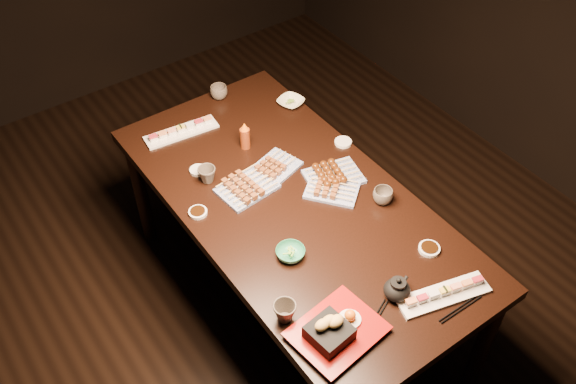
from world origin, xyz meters
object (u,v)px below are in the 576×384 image
object	(u,v)px
teacup_mid_right	(383,196)
condiment_bottle	(245,135)
teacup_far_right	(219,92)
teapot	(397,288)
yakitori_plate_right	(332,187)
edamame_bowl_cream	(291,102)
teacup_near_left	(285,312)
sushi_platter_far	(181,129)
dining_table	(294,257)
tempura_tray	(338,325)
yakitori_plate_center	(274,165)
sushi_platter_near	(444,292)
yakitori_plate_left	(247,185)
teacup_far_left	(207,175)
edamame_bowl_green	(290,253)

from	to	relation	value
teacup_mid_right	condiment_bottle	xyz separation A→B (m)	(-0.28, 0.65, 0.04)
teacup_far_right	teapot	bearing A→B (deg)	-94.10
yakitori_plate_right	teapot	xyz separation A→B (m)	(-0.15, -0.58, 0.02)
edamame_bowl_cream	teacup_near_left	xyz separation A→B (m)	(-0.77, -1.03, 0.02)
sushi_platter_far	teacup_mid_right	distance (m)	1.03
dining_table	tempura_tray	size ratio (longest dim) A/B	5.68
teacup_near_left	teapot	world-z (taller)	teapot
yakitori_plate_center	condiment_bottle	world-z (taller)	condiment_bottle
sushi_platter_near	teacup_near_left	distance (m)	0.61
sushi_platter_far	yakitori_plate_right	size ratio (longest dim) A/B	1.59
yakitori_plate_left	condiment_bottle	bearing A→B (deg)	52.74
tempura_tray	condiment_bottle	distance (m)	1.09
sushi_platter_far	teacup_far_left	bearing A→B (deg)	86.07
teacup_far_left	condiment_bottle	xyz separation A→B (m)	(0.26, 0.09, 0.03)
teacup_near_left	teapot	bearing A→B (deg)	-22.29
teacup_far_left	condiment_bottle	bearing A→B (deg)	19.85
yakitori_plate_center	condiment_bottle	distance (m)	0.21
teacup_far_right	edamame_bowl_cream	bearing A→B (deg)	-44.58
sushi_platter_far	teacup_mid_right	size ratio (longest dim) A/B	4.13
yakitori_plate_left	tempura_tray	distance (m)	0.82
sushi_platter_near	edamame_bowl_cream	size ratio (longest dim) A/B	2.88
yakitori_plate_left	yakitori_plate_right	bearing A→B (deg)	-42.65
yakitori_plate_left	teacup_near_left	distance (m)	0.69
teacup_mid_right	edamame_bowl_green	bearing A→B (deg)	-178.27
yakitori_plate_left	teacup_far_left	world-z (taller)	teacup_far_left
yakitori_plate_right	teacup_mid_right	bearing A→B (deg)	-0.39
yakitori_plate_right	teacup_mid_right	xyz separation A→B (m)	(0.14, -0.18, 0.01)
yakitori_plate_left	teacup_far_left	bearing A→B (deg)	121.03
edamame_bowl_green	sushi_platter_near	bearing A→B (deg)	-54.14
dining_table	teacup_far_left	bearing A→B (deg)	132.58
teacup_near_left	sushi_platter_near	bearing A→B (deg)	-26.16
teacup_mid_right	teacup_near_left	bearing A→B (deg)	-160.67
dining_table	teacup_far_left	xyz separation A→B (m)	(-0.24, 0.33, 0.41)
yakitori_plate_center	edamame_bowl_green	xyz separation A→B (m)	(-0.23, -0.45, -0.01)
sushi_platter_near	edamame_bowl_green	bearing A→B (deg)	140.71
yakitori_plate_right	teapot	size ratio (longest dim) A/B	1.88
edamame_bowl_cream	condiment_bottle	world-z (taller)	condiment_bottle
sushi_platter_near	sushi_platter_far	size ratio (longest dim) A/B	1.02
dining_table	tempura_tray	distance (m)	0.81
tempura_tray	teacup_far_left	world-z (taller)	tempura_tray
teacup_mid_right	edamame_bowl_cream	bearing A→B (deg)	84.17
yakitori_plate_right	teacup_near_left	size ratio (longest dim) A/B	2.62
yakitori_plate_center	yakitori_plate_left	world-z (taller)	yakitori_plate_left
dining_table	sushi_platter_near	xyz separation A→B (m)	(0.17, -0.73, 0.40)
dining_table	teacup_near_left	world-z (taller)	teacup_near_left
dining_table	edamame_bowl_cream	world-z (taller)	edamame_bowl_cream
edamame_bowl_green	teacup_far_right	bearing A→B (deg)	73.53
sushi_platter_far	yakitori_plate_right	xyz separation A→B (m)	(0.35, -0.74, 0.01)
edamame_bowl_cream	tempura_tray	size ratio (longest dim) A/B	0.40
sushi_platter_near	teacup_mid_right	world-z (taller)	teacup_mid_right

